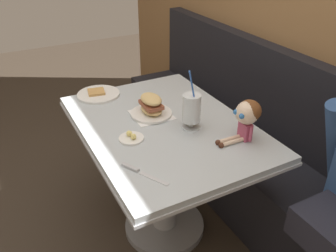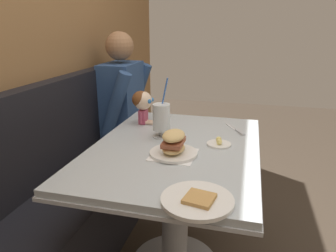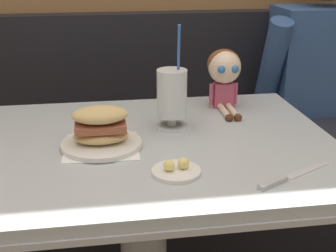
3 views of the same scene
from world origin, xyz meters
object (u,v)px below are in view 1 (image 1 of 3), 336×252
Objects in this scene: sandwich_plate at (151,107)px; butter_knife at (137,170)px; seated_doll at (247,115)px; butter_saucer at (131,138)px; milkshake_glass at (192,110)px; toast_plate at (98,94)px.

sandwich_plate reaches higher than butter_knife.
seated_doll is at bearing 34.48° from sandwich_plate.
butter_saucer reaches higher than butter_knife.
milkshake_glass is at bearing 82.66° from butter_saucer.
seated_doll reaches higher than butter_knife.
milkshake_glass is 1.43× the size of sandwich_plate.
butter_saucer reaches higher than toast_plate.
sandwich_plate is at bearing 25.07° from toast_plate.
toast_plate reaches higher than butter_knife.
sandwich_plate reaches higher than toast_plate.
sandwich_plate is 1.02× the size of butter_knife.
butter_saucer is 0.55× the size of butter_knife.
sandwich_plate is at bearing 132.68° from butter_saucer.
sandwich_plate is 1.00× the size of seated_doll.
seated_doll is (0.42, 0.29, 0.08)m from sandwich_plate.
seated_doll is at bearing 62.79° from butter_saucer.
toast_plate is 2.08× the size of butter_saucer.
milkshake_glass reaches higher than seated_doll.
seated_doll is at bearing 89.24° from butter_knife.
toast_plate is 0.66m from milkshake_glass.
butter_saucer is at bearing -47.32° from sandwich_plate.
milkshake_glass reaches higher than butter_saucer.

